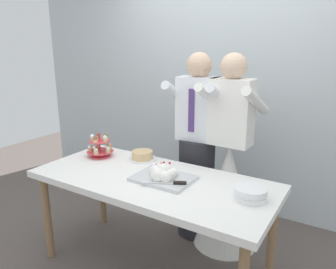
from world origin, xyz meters
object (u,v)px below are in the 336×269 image
object	(u,v)px
dessert_table	(152,187)
cupcake_stand	(100,147)
main_cake_tray	(163,174)
person_groom	(197,158)
round_cake	(142,156)
plate_stack	(250,193)
person_bride	(228,182)

from	to	relation	value
dessert_table	cupcake_stand	size ratio (longest dim) A/B	7.83
cupcake_stand	main_cake_tray	bearing A→B (deg)	-11.18
main_cake_tray	person_groom	xyz separation A→B (m)	(-0.04, 0.63, -0.07)
dessert_table	main_cake_tray	bearing A→B (deg)	4.36
main_cake_tray	round_cake	distance (m)	0.47
dessert_table	main_cake_tray	xyz separation A→B (m)	(0.09, 0.01, 0.12)
plate_stack	person_bride	size ratio (longest dim) A/B	0.13
main_cake_tray	person_groom	world-z (taller)	person_groom
main_cake_tray	person_bride	world-z (taller)	person_bride
person_groom	person_bride	size ratio (longest dim) A/B	1.00
cupcake_stand	plate_stack	bearing A→B (deg)	-4.48
plate_stack	round_cake	world-z (taller)	plate_stack
dessert_table	cupcake_stand	xyz separation A→B (m)	(-0.65, 0.15, 0.16)
plate_stack	person_bride	world-z (taller)	person_bride
plate_stack	round_cake	distance (m)	1.04
cupcake_stand	round_cake	size ratio (longest dim) A/B	0.96
plate_stack	dessert_table	bearing A→B (deg)	-176.33
plate_stack	person_bride	xyz separation A→B (m)	(-0.37, 0.59, -0.23)
cupcake_stand	round_cake	xyz separation A→B (m)	(0.36, 0.13, -0.05)
cupcake_stand	person_bride	xyz separation A→B (m)	(1.00, 0.48, -0.28)
dessert_table	plate_stack	xyz separation A→B (m)	(0.72, 0.05, 0.11)
cupcake_stand	main_cake_tray	size ratio (longest dim) A/B	0.55
dessert_table	person_groom	world-z (taller)	person_groom
main_cake_tray	plate_stack	world-z (taller)	main_cake_tray
dessert_table	person_bride	xyz separation A→B (m)	(0.35, 0.63, -0.12)
plate_stack	person_bride	distance (m)	0.73
person_groom	main_cake_tray	bearing A→B (deg)	-86.02
cupcake_stand	main_cake_tray	xyz separation A→B (m)	(0.74, -0.15, -0.04)
plate_stack	person_bride	bearing A→B (deg)	122.39
person_bride	main_cake_tray	bearing A→B (deg)	-112.22
round_cake	main_cake_tray	bearing A→B (deg)	-35.62
dessert_table	main_cake_tray	distance (m)	0.15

